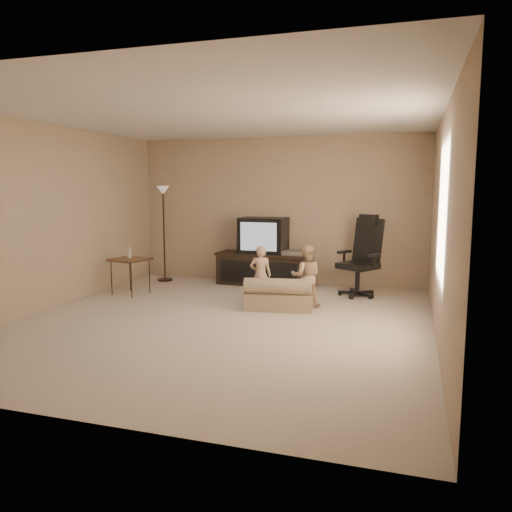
{
  "coord_description": "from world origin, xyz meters",
  "views": [
    {
      "loc": [
        2.2,
        -5.58,
        1.65
      ],
      "look_at": [
        0.27,
        0.6,
        0.76
      ],
      "focal_mm": 35.0,
      "sensor_mm": 36.0,
      "label": 1
    }
  ],
  "objects_px": {
    "child_sofa": "(278,296)",
    "toddler_left": "(261,275)",
    "toddler_right": "(306,276)",
    "floor_lamp": "(163,212)",
    "office_chair": "(361,267)",
    "side_table": "(130,260)",
    "tv_stand": "(264,257)"
  },
  "relations": [
    {
      "from": "office_chair",
      "to": "floor_lamp",
      "type": "bearing_deg",
      "value": -152.2
    },
    {
      "from": "toddler_left",
      "to": "child_sofa",
      "type": "bearing_deg",
      "value": 130.3
    },
    {
      "from": "floor_lamp",
      "to": "toddler_right",
      "type": "bearing_deg",
      "value": -22.87
    },
    {
      "from": "child_sofa",
      "to": "tv_stand",
      "type": "bearing_deg",
      "value": 103.56
    },
    {
      "from": "tv_stand",
      "to": "floor_lamp",
      "type": "relative_size",
      "value": 0.97
    },
    {
      "from": "office_chair",
      "to": "floor_lamp",
      "type": "distance_m",
      "value": 3.55
    },
    {
      "from": "office_chair",
      "to": "toddler_right",
      "type": "xyz_separation_m",
      "value": [
        -0.66,
        -0.94,
        -0.01
      ]
    },
    {
      "from": "toddler_left",
      "to": "toddler_right",
      "type": "height_order",
      "value": "toddler_right"
    },
    {
      "from": "toddler_right",
      "to": "side_table",
      "type": "bearing_deg",
      "value": -13.81
    },
    {
      "from": "floor_lamp",
      "to": "side_table",
      "type": "bearing_deg",
      "value": -88.5
    },
    {
      "from": "floor_lamp",
      "to": "tv_stand",
      "type": "bearing_deg",
      "value": 5.88
    },
    {
      "from": "side_table",
      "to": "floor_lamp",
      "type": "bearing_deg",
      "value": 91.5
    },
    {
      "from": "child_sofa",
      "to": "toddler_left",
      "type": "bearing_deg",
      "value": 137.66
    },
    {
      "from": "toddler_right",
      "to": "toddler_left",
      "type": "bearing_deg",
      "value": -8.42
    },
    {
      "from": "tv_stand",
      "to": "floor_lamp",
      "type": "xyz_separation_m",
      "value": [
        -1.78,
        -0.18,
        0.75
      ]
    },
    {
      "from": "side_table",
      "to": "floor_lamp",
      "type": "xyz_separation_m",
      "value": [
        -0.03,
        1.18,
        0.68
      ]
    },
    {
      "from": "side_table",
      "to": "toddler_left",
      "type": "distance_m",
      "value": 2.13
    },
    {
      "from": "floor_lamp",
      "to": "child_sofa",
      "type": "bearing_deg",
      "value": -30.3
    },
    {
      "from": "office_chair",
      "to": "side_table",
      "type": "height_order",
      "value": "office_chair"
    },
    {
      "from": "child_sofa",
      "to": "toddler_right",
      "type": "relative_size",
      "value": 1.14
    },
    {
      "from": "tv_stand",
      "to": "toddler_right",
      "type": "xyz_separation_m",
      "value": [
        1.01,
        -1.36,
        -0.04
      ]
    },
    {
      "from": "office_chair",
      "to": "child_sofa",
      "type": "height_order",
      "value": "office_chair"
    },
    {
      "from": "tv_stand",
      "to": "side_table",
      "type": "xyz_separation_m",
      "value": [
        -1.75,
        -1.37,
        0.07
      ]
    },
    {
      "from": "tv_stand",
      "to": "toddler_left",
      "type": "relative_size",
      "value": 1.92
    },
    {
      "from": "child_sofa",
      "to": "toddler_right",
      "type": "distance_m",
      "value": 0.49
    },
    {
      "from": "child_sofa",
      "to": "toddler_right",
      "type": "xyz_separation_m",
      "value": [
        0.32,
        0.27,
        0.25
      ]
    },
    {
      "from": "toddler_right",
      "to": "floor_lamp",
      "type": "bearing_deg",
      "value": -36.78
    },
    {
      "from": "office_chair",
      "to": "child_sofa",
      "type": "xyz_separation_m",
      "value": [
        -0.98,
        -1.21,
        -0.27
      ]
    },
    {
      "from": "tv_stand",
      "to": "child_sofa",
      "type": "bearing_deg",
      "value": -64.78
    },
    {
      "from": "side_table",
      "to": "floor_lamp",
      "type": "relative_size",
      "value": 0.45
    },
    {
      "from": "tv_stand",
      "to": "office_chair",
      "type": "xyz_separation_m",
      "value": [
        1.67,
        -0.42,
        -0.03
      ]
    },
    {
      "from": "side_table",
      "to": "toddler_right",
      "type": "relative_size",
      "value": 0.88
    }
  ]
}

